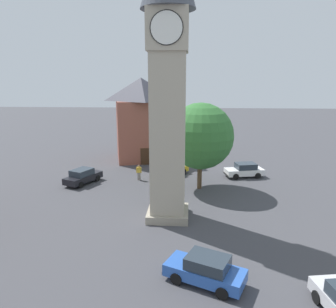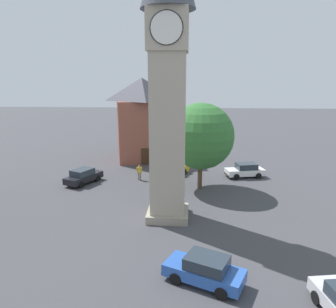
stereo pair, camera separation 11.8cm
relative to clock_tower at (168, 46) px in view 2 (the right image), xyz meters
The scene contains 9 objects.
ground_plane 12.60m from the clock_tower, 96.65° to the right, with size 200.00×200.00×0.00m, color #424247.
clock_tower is the anchor object (origin of this frame).
car_blue_kerb 16.81m from the clock_tower, 140.55° to the left, with size 3.26×4.46×1.53m.
car_silver_kerb 16.17m from the clock_tower, 92.41° to the left, with size 4.01×4.20×1.53m.
car_red_corner 17.87m from the clock_tower, 55.25° to the left, with size 4.39×2.54×1.53m.
car_white_side 14.50m from the clock_tower, 72.81° to the right, with size 4.46×3.22×1.53m.
pedestrian 15.18m from the clock_tower, 112.09° to the left, with size 0.56×0.27×1.69m.
tree 10.48m from the clock_tower, 69.30° to the left, with size 6.29×6.29×8.31m.
building_terrace_right 20.44m from the clock_tower, 104.30° to the left, with size 8.24×8.40×10.65m.
Camera 2 is at (1.64, -22.61, 10.29)m, focal length 33.80 mm.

